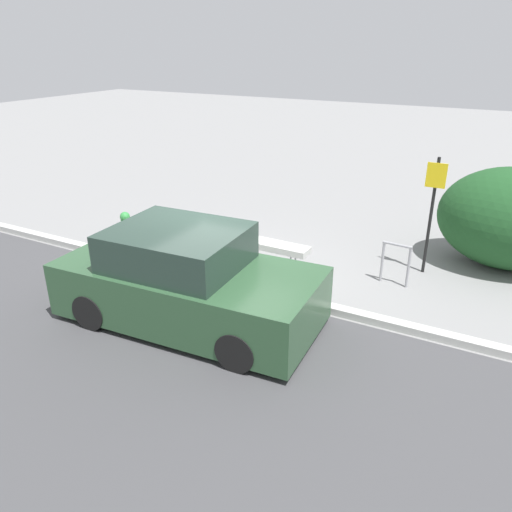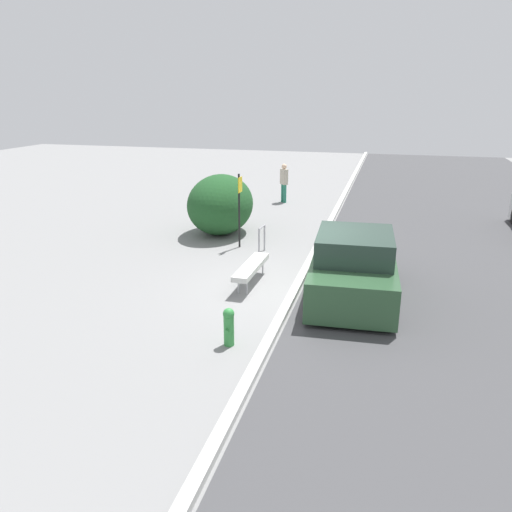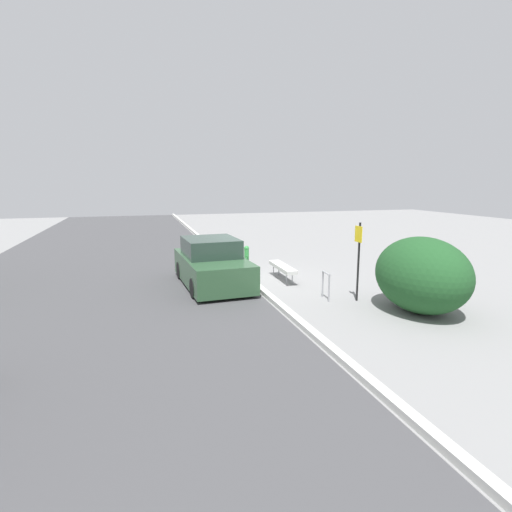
% 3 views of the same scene
% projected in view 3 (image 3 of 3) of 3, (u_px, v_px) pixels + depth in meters
% --- Properties ---
extents(ground_plane, '(60.00, 60.00, 0.00)m').
position_uv_depth(ground_plane, '(249.00, 281.00, 14.08)').
color(ground_plane, gray).
extents(road_strip, '(60.00, 10.00, 0.01)m').
position_uv_depth(road_strip, '(93.00, 292.00, 12.63)').
color(road_strip, '#424244').
rests_on(road_strip, ground_plane).
extents(curb, '(60.00, 0.20, 0.13)m').
position_uv_depth(curb, '(249.00, 279.00, 14.07)').
color(curb, '#B7B7B2').
rests_on(curb, ground_plane).
extents(bench, '(2.02, 0.43, 0.53)m').
position_uv_depth(bench, '(283.00, 267.00, 14.12)').
color(bench, '#99999E').
rests_on(bench, ground_plane).
extents(bike_rack, '(0.55, 0.10, 0.83)m').
position_uv_depth(bike_rack, '(326.00, 283.00, 11.77)').
color(bike_rack, '#99999E').
rests_on(bike_rack, ground_plane).
extents(sign_post, '(0.36, 0.08, 2.30)m').
position_uv_depth(sign_post, '(358.00, 254.00, 11.47)').
color(sign_post, black).
rests_on(sign_post, ground_plane).
extents(fire_hydrant, '(0.36, 0.22, 0.77)m').
position_uv_depth(fire_hydrant, '(247.00, 254.00, 17.01)').
color(fire_hydrant, '#338C3F').
rests_on(fire_hydrant, ground_plane).
extents(shrub_hedge, '(2.83, 2.16, 2.02)m').
position_uv_depth(shrub_hedge, '(422.00, 275.00, 10.55)').
color(shrub_hedge, '#1E4C23').
rests_on(shrub_hedge, ground_plane).
extents(parked_car_near, '(4.29, 2.12, 1.58)m').
position_uv_depth(parked_car_near, '(212.00, 265.00, 13.41)').
color(parked_car_near, black).
rests_on(parked_car_near, ground_plane).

